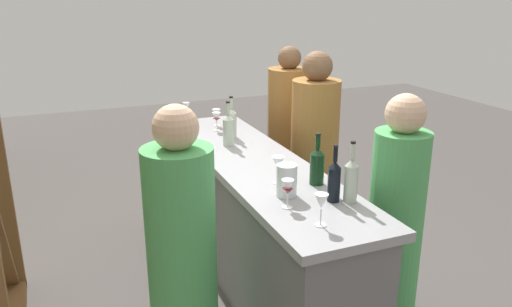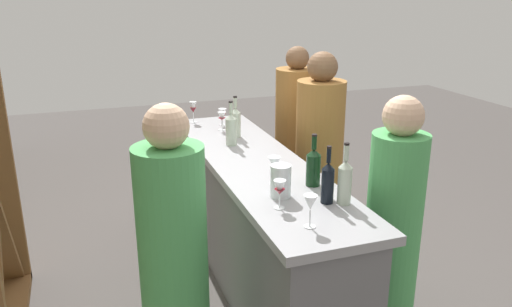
# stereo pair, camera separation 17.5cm
# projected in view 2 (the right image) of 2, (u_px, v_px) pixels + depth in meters

# --- Properties ---
(ground_plane) EXTENTS (12.00, 12.00, 0.00)m
(ground_plane) POSITION_uv_depth(u_px,v_px,m) (256.00, 282.00, 3.65)
(ground_plane) COLOR #4C4744
(bar_counter) EXTENTS (2.47, 0.60, 0.92)m
(bar_counter) POSITION_uv_depth(u_px,v_px,m) (256.00, 223.00, 3.51)
(bar_counter) COLOR slate
(bar_counter) RESTS_ON ground
(wine_bottle_leftmost_clear_pale) EXTENTS (0.07, 0.07, 0.33)m
(wine_bottle_leftmost_clear_pale) POSITION_uv_depth(u_px,v_px,m) (345.00, 181.00, 2.67)
(wine_bottle_leftmost_clear_pale) COLOR #B7C6B2
(wine_bottle_leftmost_clear_pale) RESTS_ON bar_counter
(wine_bottle_second_left_near_black) EXTENTS (0.07, 0.07, 0.31)m
(wine_bottle_second_left_near_black) POSITION_uv_depth(u_px,v_px,m) (328.00, 182.00, 2.68)
(wine_bottle_second_left_near_black) COLOR black
(wine_bottle_second_left_near_black) RESTS_ON bar_counter
(wine_bottle_center_dark_green) EXTENTS (0.08, 0.08, 0.30)m
(wine_bottle_center_dark_green) POSITION_uv_depth(u_px,v_px,m) (313.00, 166.00, 2.92)
(wine_bottle_center_dark_green) COLOR black
(wine_bottle_center_dark_green) RESTS_ON bar_counter
(wine_bottle_second_right_clear_pale) EXTENTS (0.08, 0.08, 0.32)m
(wine_bottle_second_right_clear_pale) POSITION_uv_depth(u_px,v_px,m) (231.00, 128.00, 3.66)
(wine_bottle_second_right_clear_pale) COLOR #B7C6B2
(wine_bottle_second_right_clear_pale) RESTS_ON bar_counter
(wine_bottle_rightmost_clear_pale) EXTENTS (0.08, 0.08, 0.32)m
(wine_bottle_rightmost_clear_pale) POSITION_uv_depth(u_px,v_px,m) (235.00, 122.00, 3.86)
(wine_bottle_rightmost_clear_pale) COLOR #B7C6B2
(wine_bottle_rightmost_clear_pale) RESTS_ON bar_counter
(wine_glass_near_left) EXTENTS (0.07, 0.07, 0.14)m
(wine_glass_near_left) POSITION_uv_depth(u_px,v_px,m) (223.00, 114.00, 4.20)
(wine_glass_near_left) COLOR white
(wine_glass_near_left) RESTS_ON bar_counter
(wine_glass_near_center) EXTENTS (0.07, 0.07, 0.15)m
(wine_glass_near_center) POSITION_uv_depth(u_px,v_px,m) (222.00, 117.00, 4.05)
(wine_glass_near_center) COLOR white
(wine_glass_near_center) RESTS_ON bar_counter
(wine_glass_near_right) EXTENTS (0.07, 0.07, 0.16)m
(wine_glass_near_right) POSITION_uv_depth(u_px,v_px,m) (274.00, 164.00, 2.94)
(wine_glass_near_right) COLOR white
(wine_glass_near_right) RESTS_ON bar_counter
(wine_glass_far_left) EXTENTS (0.07, 0.07, 0.16)m
(wine_glass_far_left) POSITION_uv_depth(u_px,v_px,m) (310.00, 204.00, 2.41)
(wine_glass_far_left) COLOR white
(wine_glass_far_left) RESTS_ON bar_counter
(wine_glass_far_center) EXTENTS (0.07, 0.07, 0.15)m
(wine_glass_far_center) POSITION_uv_depth(u_px,v_px,m) (280.00, 189.00, 2.62)
(wine_glass_far_center) COLOR white
(wine_glass_far_center) RESTS_ON bar_counter
(wine_glass_far_right) EXTENTS (0.06, 0.06, 0.18)m
(wine_glass_far_right) POSITION_uv_depth(u_px,v_px,m) (193.00, 108.00, 4.28)
(wine_glass_far_right) COLOR white
(wine_glass_far_right) RESTS_ON bar_counter
(water_pitcher) EXTENTS (0.11, 0.11, 0.18)m
(water_pitcher) POSITION_uv_depth(u_px,v_px,m) (281.00, 181.00, 2.77)
(water_pitcher) COLOR silver
(water_pitcher) RESTS_ON bar_counter
(person_left_guest) EXTENTS (0.46, 0.46, 1.56)m
(person_left_guest) POSITION_uv_depth(u_px,v_px,m) (319.00, 160.00, 4.02)
(person_left_guest) COLOR #9E6B33
(person_left_guest) RESTS_ON ground
(person_center_guest) EXTENTS (0.41, 0.41, 1.45)m
(person_center_guest) POSITION_uv_depth(u_px,v_px,m) (393.00, 225.00, 2.99)
(person_center_guest) COLOR #4CA559
(person_center_guest) RESTS_ON ground
(person_right_guest) EXTENTS (0.47, 0.47, 1.53)m
(person_right_guest) POSITION_uv_depth(u_px,v_px,m) (295.00, 140.00, 4.57)
(person_right_guest) COLOR #9E6B33
(person_right_guest) RESTS_ON ground
(person_server_behind) EXTENTS (0.36, 0.36, 1.50)m
(person_server_behind) POSITION_uv_depth(u_px,v_px,m) (173.00, 257.00, 2.62)
(person_server_behind) COLOR #4CA559
(person_server_behind) RESTS_ON ground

